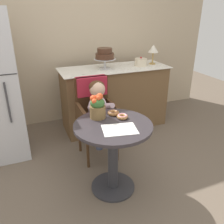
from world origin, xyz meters
The scene contains 13 objects.
ground_plane centered at (0.00, 0.00, 0.00)m, with size 8.00×8.00×0.00m, color #6B5B4C.
back_wall centered at (0.00, 1.85, 1.35)m, with size 4.80×0.10×2.70m, color #C1AD8E.
cafe_table centered at (0.00, 0.00, 0.51)m, with size 0.72×0.72×0.72m.
wicker_chair centered at (0.05, 0.69, 0.64)m, with size 0.42×0.45×0.95m.
seated_child centered at (0.05, 0.54, 0.68)m, with size 0.27×0.32×0.73m.
paper_napkin centered at (0.01, -0.12, 0.72)m, with size 0.29×0.22×0.00m, color white.
donut_front centered at (0.08, 0.19, 0.74)m, with size 0.11×0.11×0.04m.
donut_mid centered at (0.13, 0.08, 0.74)m, with size 0.11×0.11×0.04m.
flower_vase centered at (-0.08, 0.19, 0.83)m, with size 0.15×0.15×0.24m.
display_counter centered at (0.55, 1.30, 0.45)m, with size 1.56×0.62×0.90m.
tiered_cake_stand centered at (0.41, 1.30, 1.09)m, with size 0.30×0.30×0.28m.
round_layer_cake centered at (0.95, 1.27, 0.95)m, with size 0.18×0.18×0.13m.
table_lamp centered at (1.17, 1.30, 1.12)m, with size 0.15×0.15×0.28m.
Camera 1 is at (-0.72, -1.75, 1.68)m, focal length 37.81 mm.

